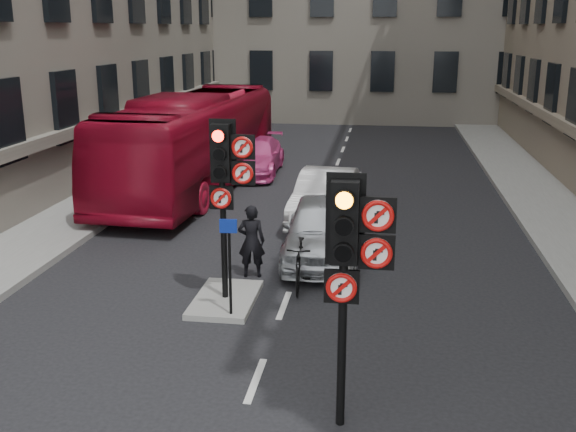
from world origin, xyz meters
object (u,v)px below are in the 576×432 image
(signal_far, at_px, (226,172))
(motorcycle, at_px, (300,265))
(car_white, at_px, (326,196))
(car_silver, at_px, (321,229))
(bus_red, at_px, (194,142))
(signal_near, at_px, (351,250))
(motorcyclist, at_px, (251,241))
(car_pink, at_px, (255,156))
(info_sign, at_px, (229,253))

(signal_far, bearing_deg, motorcycle, 37.70)
(car_white, bearing_deg, car_silver, -82.29)
(bus_red, height_order, motorcycle, bus_red)
(signal_near, height_order, motorcycle, signal_near)
(car_white, bearing_deg, motorcyclist, -99.97)
(signal_near, distance_m, motorcyclist, 6.31)
(car_pink, distance_m, motorcycle, 11.70)
(car_silver, relative_size, bus_red, 0.37)
(signal_near, height_order, signal_far, signal_far)
(car_white, xyz_separation_m, motorcycle, (-0.07, -5.26, -0.20))
(car_white, distance_m, info_sign, 7.20)
(car_pink, height_order, motorcyclist, motorcyclist)
(bus_red, distance_m, info_sign, 10.94)
(signal_far, height_order, motorcycle, signal_far)
(car_pink, bearing_deg, car_silver, -71.85)
(signal_far, bearing_deg, signal_near, -56.98)
(signal_near, height_order, car_white, signal_near)
(signal_far, distance_m, motorcyclist, 2.44)
(signal_near, bearing_deg, signal_far, 123.02)
(signal_near, height_order, motorcyclist, signal_near)
(signal_far, relative_size, info_sign, 1.90)
(motorcycle, height_order, motorcyclist, motorcyclist)
(signal_far, xyz_separation_m, car_silver, (1.56, 2.98, -1.97))
(car_white, distance_m, bus_red, 5.84)
(car_silver, distance_m, motorcycle, 2.00)
(signal_near, distance_m, car_pink, 16.98)
(car_pink, xyz_separation_m, info_sign, (2.05, -13.09, 0.67))
(signal_far, xyz_separation_m, bus_red, (-3.39, 9.52, -1.07))
(signal_near, distance_m, bus_red, 14.82)
(signal_far, height_order, car_pink, signal_far)
(car_silver, bearing_deg, info_sign, -112.16)
(car_silver, relative_size, motorcyclist, 2.61)
(car_pink, height_order, motorcycle, car_pink)
(bus_red, height_order, info_sign, bus_red)
(signal_near, bearing_deg, bus_red, 113.88)
(signal_near, xyz_separation_m, signal_far, (-2.60, 4.00, 0.12))
(signal_far, height_order, car_silver, signal_far)
(signal_near, bearing_deg, motorcyclist, 113.79)
(car_silver, xyz_separation_m, car_pink, (-3.40, 9.30, -0.07))
(signal_far, relative_size, car_silver, 0.83)
(motorcyclist, bearing_deg, signal_near, 107.04)
(car_silver, bearing_deg, car_white, 90.62)
(car_silver, height_order, motorcycle, car_silver)
(car_silver, xyz_separation_m, motorcycle, (-0.26, -1.97, -0.22))
(signal_near, relative_size, info_sign, 1.90)
(car_white, xyz_separation_m, car_pink, (-3.22, 6.01, -0.05))
(car_white, xyz_separation_m, motorcyclist, (-1.22, -4.73, 0.11))
(info_sign, bearing_deg, motorcycle, 54.94)
(car_silver, bearing_deg, motorcyclist, -136.86)
(signal_far, distance_m, car_pink, 12.58)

